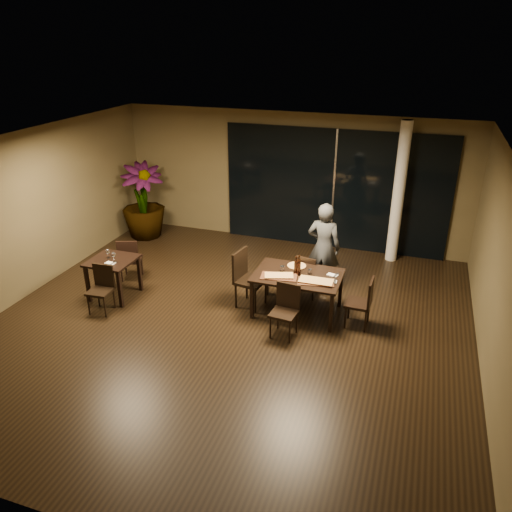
# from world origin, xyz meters

# --- Properties ---
(ground) EXTENTS (8.00, 8.00, 0.00)m
(ground) POSITION_xyz_m (0.00, 0.00, 0.00)
(ground) COLOR black
(ground) RESTS_ON ground
(wall_back) EXTENTS (8.00, 0.10, 3.00)m
(wall_back) POSITION_xyz_m (0.00, 4.05, 1.50)
(wall_back) COLOR brown
(wall_back) RESTS_ON ground
(wall_front) EXTENTS (8.00, 0.10, 3.00)m
(wall_front) POSITION_xyz_m (0.00, -4.05, 1.50)
(wall_front) COLOR brown
(wall_front) RESTS_ON ground
(wall_left) EXTENTS (0.10, 8.00, 3.00)m
(wall_left) POSITION_xyz_m (-4.05, 0.00, 1.50)
(wall_left) COLOR brown
(wall_left) RESTS_ON ground
(wall_right) EXTENTS (0.10, 8.00, 3.00)m
(wall_right) POSITION_xyz_m (4.05, 0.00, 1.50)
(wall_right) COLOR brown
(wall_right) RESTS_ON ground
(ceiling) EXTENTS (8.00, 8.00, 0.04)m
(ceiling) POSITION_xyz_m (0.00, 0.00, 3.02)
(ceiling) COLOR silver
(ceiling) RESTS_ON wall_back
(window_panel) EXTENTS (5.00, 0.06, 2.70)m
(window_panel) POSITION_xyz_m (1.00, 3.96, 1.35)
(window_panel) COLOR black
(window_panel) RESTS_ON ground
(column) EXTENTS (0.24, 0.24, 3.00)m
(column) POSITION_xyz_m (2.40, 3.65, 1.50)
(column) COLOR white
(column) RESTS_ON ground
(main_table) EXTENTS (1.50, 1.00, 0.75)m
(main_table) POSITION_xyz_m (1.00, 0.80, 0.68)
(main_table) COLOR black
(main_table) RESTS_ON ground
(side_table) EXTENTS (0.80, 0.80, 0.75)m
(side_table) POSITION_xyz_m (-2.40, 0.30, 0.62)
(side_table) COLOR black
(side_table) RESTS_ON ground
(chair_main_far) EXTENTS (0.46, 0.46, 0.85)m
(chair_main_far) POSITION_xyz_m (1.04, 1.41, 0.47)
(chair_main_far) COLOR black
(chair_main_far) RESTS_ON ground
(chair_main_near) EXTENTS (0.45, 0.45, 0.88)m
(chair_main_near) POSITION_xyz_m (0.99, 0.08, 0.49)
(chair_main_near) COLOR black
(chair_main_near) RESTS_ON ground
(chair_main_left) EXTENTS (0.56, 0.56, 1.05)m
(chair_main_left) POSITION_xyz_m (0.06, 0.78, 0.59)
(chair_main_left) COLOR black
(chair_main_left) RESTS_ON ground
(chair_main_right) EXTENTS (0.42, 0.42, 0.89)m
(chair_main_right) POSITION_xyz_m (2.15, 0.71, 0.50)
(chair_main_right) COLOR black
(chair_main_right) RESTS_ON ground
(chair_side_far) EXTENTS (0.52, 0.52, 0.89)m
(chair_side_far) POSITION_xyz_m (-2.46, 0.96, 0.50)
(chair_side_far) COLOR black
(chair_side_far) RESTS_ON ground
(chair_side_near) EXTENTS (0.42, 0.42, 0.85)m
(chair_side_near) POSITION_xyz_m (-2.31, -0.21, 0.47)
(chair_side_near) COLOR black
(chair_side_near) RESTS_ON ground
(diner) EXTENTS (0.61, 0.43, 1.74)m
(diner) POSITION_xyz_m (1.23, 1.84, 0.87)
(diner) COLOR #313437
(diner) RESTS_ON ground
(potted_plant) EXTENTS (1.38, 1.38, 1.78)m
(potted_plant) POSITION_xyz_m (-3.39, 3.13, 0.89)
(potted_plant) COLOR #184918
(potted_plant) RESTS_ON ground
(pizza_board_left) EXTENTS (0.66, 0.40, 0.01)m
(pizza_board_left) POSITION_xyz_m (0.72, 0.60, 0.76)
(pizza_board_left) COLOR #472516
(pizza_board_left) RESTS_ON main_table
(pizza_board_right) EXTENTS (0.65, 0.40, 0.01)m
(pizza_board_right) POSITION_xyz_m (1.36, 0.61, 0.76)
(pizza_board_right) COLOR #422515
(pizza_board_right) RESTS_ON main_table
(oblong_pizza_left) EXTENTS (0.51, 0.35, 0.02)m
(oblong_pizza_left) POSITION_xyz_m (0.72, 0.60, 0.77)
(oblong_pizza_left) COLOR maroon
(oblong_pizza_left) RESTS_ON pizza_board_left
(oblong_pizza_right) EXTENTS (0.55, 0.27, 0.02)m
(oblong_pizza_right) POSITION_xyz_m (1.36, 0.61, 0.77)
(oblong_pizza_right) COLOR maroon
(oblong_pizza_right) RESTS_ON pizza_board_right
(round_pizza) EXTENTS (0.32, 0.32, 0.01)m
(round_pizza) POSITION_xyz_m (0.90, 1.11, 0.76)
(round_pizza) COLOR #B53014
(round_pizza) RESTS_ON main_table
(bottle_a) EXTENTS (0.07, 0.07, 0.32)m
(bottle_a) POSITION_xyz_m (0.96, 0.82, 0.91)
(bottle_a) COLOR black
(bottle_a) RESTS_ON main_table
(bottle_b) EXTENTS (0.06, 0.06, 0.27)m
(bottle_b) POSITION_xyz_m (1.02, 0.79, 0.89)
(bottle_b) COLOR black
(bottle_b) RESTS_ON main_table
(bottle_c) EXTENTS (0.07, 0.07, 0.31)m
(bottle_c) POSITION_xyz_m (0.99, 0.91, 0.91)
(bottle_c) COLOR black
(bottle_c) RESTS_ON main_table
(tumbler_left) EXTENTS (0.08, 0.08, 0.10)m
(tumbler_left) POSITION_xyz_m (0.71, 0.84, 0.80)
(tumbler_left) COLOR white
(tumbler_left) RESTS_ON main_table
(tumbler_right) EXTENTS (0.07, 0.07, 0.08)m
(tumbler_right) POSITION_xyz_m (1.19, 0.89, 0.79)
(tumbler_right) COLOR white
(tumbler_right) RESTS_ON main_table
(napkin_near) EXTENTS (0.19, 0.11, 0.01)m
(napkin_near) POSITION_xyz_m (1.60, 0.71, 0.76)
(napkin_near) COLOR white
(napkin_near) RESTS_ON main_table
(napkin_far) EXTENTS (0.20, 0.14, 0.01)m
(napkin_far) POSITION_xyz_m (1.57, 0.95, 0.76)
(napkin_far) COLOR white
(napkin_far) RESTS_ON main_table
(wine_glass_a) EXTENTS (0.07, 0.07, 0.17)m
(wine_glass_a) POSITION_xyz_m (-2.49, 0.34, 0.83)
(wine_glass_a) COLOR white
(wine_glass_a) RESTS_ON side_table
(wine_glass_b) EXTENTS (0.08, 0.08, 0.19)m
(wine_glass_b) POSITION_xyz_m (-2.29, 0.22, 0.84)
(wine_glass_b) COLOR white
(wine_glass_b) RESTS_ON side_table
(side_napkin) EXTENTS (0.19, 0.12, 0.01)m
(side_napkin) POSITION_xyz_m (-2.33, 0.14, 0.76)
(side_napkin) COLOR white
(side_napkin) RESTS_ON side_table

